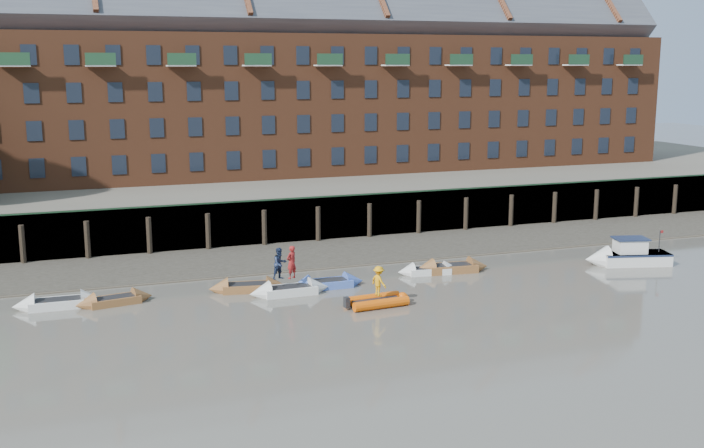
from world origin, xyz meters
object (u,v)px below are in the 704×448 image
rowboat_1 (114,300)px  motor_launch (621,256)px  rowboat_0 (58,303)px  rowboat_2 (248,287)px  person_rower_b (280,264)px  rib_tender (379,301)px  rowboat_5 (429,271)px  rowboat_6 (451,268)px  person_rib_crew (379,281)px  person_rower_a (291,262)px  rowboat_4 (327,284)px  rowboat_3 (290,290)px

rowboat_1 → motor_launch: (31.48, -1.94, 0.36)m
rowboat_0 → motor_launch: size_ratio=0.81×
rowboat_2 → person_rower_b: person_rower_b is taller
person_rower_b → rib_tender: bearing=-61.4°
rowboat_5 → rowboat_0: bearing=-173.0°
rowboat_5 → rowboat_6: 1.51m
rowboat_5 → person_rib_crew: (-5.45, -5.27, 1.17)m
rowboat_0 → person_rib_crew: bearing=-17.7°
motor_launch → person_rib_crew: person_rib_crew is taller
rowboat_0 → person_rower_b: size_ratio=2.58×
rowboat_1 → rib_tender: 14.31m
motor_launch → person_rib_crew: (-18.14, -3.19, 0.80)m
rowboat_0 → person_rower_a: (12.45, -1.69, 1.61)m
rowboat_6 → person_rower_a: 10.92m
rowboat_6 → motor_launch: 11.36m
rowboat_4 → person_rower_a: size_ratio=2.34×
rowboat_2 → motor_launch: size_ratio=0.80×
person_rower_a → person_rower_b: size_ratio=1.04×
rowboat_1 → rowboat_3: size_ratio=0.92×
rowboat_3 → person_rower_b: bearing=166.8°
rowboat_4 → rowboat_1: bearing=177.0°
rowboat_5 → rib_tender: bearing=-128.3°
person_rib_crew → person_rower_a: bearing=26.0°
rib_tender → person_rower_a: size_ratio=1.87×
rowboat_0 → person_rib_crew: person_rib_crew is taller
rowboat_0 → rib_tender: bearing=-17.5°
rowboat_2 → person_rib_crew: (5.99, -5.23, 1.15)m
rowboat_2 → person_rib_crew: 8.03m
rowboat_0 → person_rower_b: 12.01m
rowboat_1 → rowboat_6: rowboat_6 is taller
person_rower_a → person_rib_crew: (3.75, -3.83, -0.47)m
rowboat_2 → rowboat_6: size_ratio=0.93×
rowboat_1 → person_rib_crew: bearing=-31.7°
rowboat_2 → rib_tender: rowboat_2 is taller
rowboat_0 → person_rower_a: 12.67m
rowboat_1 → rowboat_2: 7.36m
person_rower_b → rowboat_2: bearing=118.8°
rowboat_4 → rowboat_6: (8.40, 0.78, 0.02)m
rowboat_5 → rowboat_6: bearing=5.6°
rowboat_1 → rowboat_2: bearing=-9.9°
rowboat_2 → rib_tender: 7.94m
rib_tender → motor_launch: 18.36m
rowboat_2 → rib_tender: size_ratio=1.30×
rowboat_4 → person_rib_crew: (1.44, -4.44, 1.15)m
rowboat_2 → person_rower_b: bearing=-31.3°
rowboat_1 → rowboat_5: size_ratio=1.04×
rowboat_0 → person_rib_crew: 17.16m
rowboat_4 → rowboat_6: size_ratio=0.89×
person_rower_a → rowboat_5: bearing=157.5°
rowboat_0 → rowboat_4: size_ratio=1.06×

